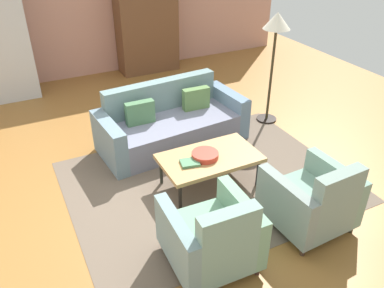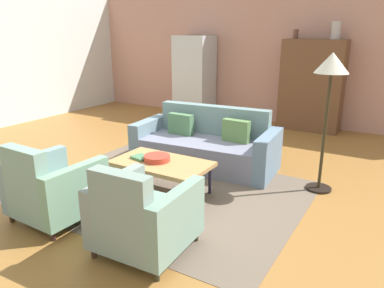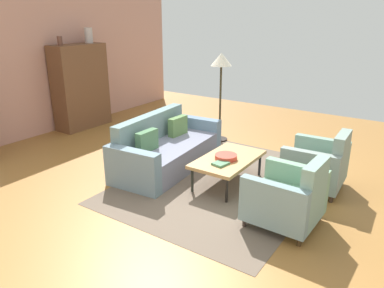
% 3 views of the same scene
% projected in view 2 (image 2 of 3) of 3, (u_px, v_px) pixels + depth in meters
% --- Properties ---
extents(ground_plane, '(10.67, 10.67, 0.00)m').
position_uv_depth(ground_plane, '(153.00, 177.00, 5.13)').
color(ground_plane, olive).
extents(wall_back, '(8.89, 0.12, 2.80)m').
position_uv_depth(wall_back, '(263.00, 57.00, 8.10)').
color(wall_back, tan).
rests_on(wall_back, ground).
extents(area_rug, '(3.40, 2.60, 0.01)m').
position_uv_depth(area_rug, '(164.00, 191.00, 4.69)').
color(area_rug, brown).
rests_on(area_rug, ground).
extents(couch, '(2.16, 1.06, 0.86)m').
position_uv_depth(couch, '(207.00, 146.00, 5.55)').
color(couch, slate).
rests_on(couch, ground).
extents(coffee_table, '(1.20, 0.70, 0.41)m').
position_uv_depth(coffee_table, '(161.00, 164.00, 4.54)').
color(coffee_table, black).
rests_on(coffee_table, ground).
extents(armchair_left, '(0.82, 0.82, 0.88)m').
position_uv_depth(armchair_left, '(51.00, 190.00, 3.89)').
color(armchair_left, '#312621').
rests_on(armchair_left, ground).
extents(armchair_right, '(0.83, 0.83, 0.88)m').
position_uv_depth(armchair_right, '(141.00, 219.00, 3.30)').
color(armchair_right, '#35261B').
rests_on(armchair_right, ground).
extents(fruit_bowl, '(0.32, 0.32, 0.07)m').
position_uv_depth(fruit_bowl, '(157.00, 158.00, 4.55)').
color(fruit_bowl, '#BB3829').
rests_on(fruit_bowl, coffee_table).
extents(book_stack, '(0.25, 0.22, 0.03)m').
position_uv_depth(book_stack, '(141.00, 157.00, 4.64)').
color(book_stack, '#457550').
rests_on(book_stack, coffee_table).
extents(cabinet, '(1.20, 0.51, 1.80)m').
position_uv_depth(cabinet, '(312.00, 86.00, 7.38)').
color(cabinet, brown).
rests_on(cabinet, ground).
extents(vase_tall, '(0.10, 0.10, 0.18)m').
position_uv_depth(vase_tall, '(296.00, 34.00, 7.28)').
color(vase_tall, brown).
rests_on(vase_tall, cabinet).
extents(vase_round, '(0.18, 0.18, 0.32)m').
position_uv_depth(vase_round, '(336.00, 30.00, 6.90)').
color(vase_round, '#AEA19D').
rests_on(vase_round, cabinet).
extents(refrigerator, '(0.80, 0.73, 1.85)m').
position_uv_depth(refrigerator, '(194.00, 77.00, 8.59)').
color(refrigerator, '#B7BABF').
rests_on(refrigerator, ground).
extents(floor_lamp, '(0.40, 0.40, 1.72)m').
position_uv_depth(floor_lamp, '(331.00, 76.00, 4.32)').
color(floor_lamp, black).
rests_on(floor_lamp, ground).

